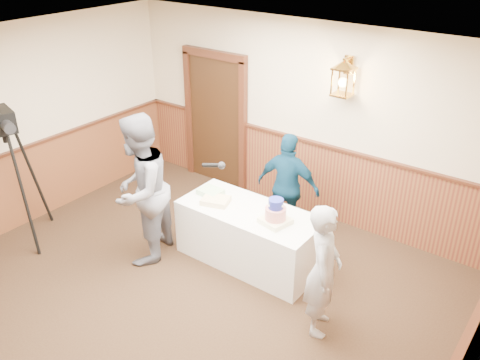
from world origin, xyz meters
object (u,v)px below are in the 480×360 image
object	(u,v)px
sheet_cake_green	(211,192)
interviewer	(140,190)
sheet_cake_yellow	(216,201)
tv_camera_rig	(16,184)
display_table	(249,236)
assistant_p	(288,187)
baker	(323,270)
tiered_cake	(276,214)

from	to	relation	value
sheet_cake_green	interviewer	distance (m)	0.92
sheet_cake_yellow	tv_camera_rig	xyz separation A→B (m)	(-2.33, -1.30, 0.06)
sheet_cake_yellow	tv_camera_rig	size ratio (longest dim) A/B	0.18
display_table	sheet_cake_yellow	world-z (taller)	sheet_cake_yellow
sheet_cake_green	assistant_p	xyz separation A→B (m)	(0.70, 0.77, -0.03)
tv_camera_rig	baker	bearing A→B (deg)	27.96
tiered_cake	assistant_p	size ratio (longest dim) A/B	0.25
sheet_cake_yellow	baker	distance (m)	1.80
tiered_cake	sheet_cake_green	size ratio (longest dim) A/B	1.24
sheet_cake_yellow	assistant_p	bearing A→B (deg)	61.01
display_table	baker	distance (m)	1.46
display_table	interviewer	bearing A→B (deg)	-147.72
tiered_cake	tv_camera_rig	size ratio (longest dim) A/B	0.20
baker	assistant_p	xyz separation A→B (m)	(-1.25, 1.34, 0.00)
sheet_cake_green	interviewer	bearing A→B (deg)	-123.58
display_table	baker	xyz separation A→B (m)	(1.31, -0.53, 0.37)
assistant_p	tv_camera_rig	distance (m)	3.60
display_table	baker	world-z (taller)	baker
sheet_cake_yellow	baker	world-z (taller)	baker
sheet_cake_green	tv_camera_rig	xyz separation A→B (m)	(-2.13, -1.44, 0.06)
baker	assistant_p	distance (m)	1.83
display_table	tiered_cake	distance (m)	0.65
interviewer	sheet_cake_yellow	bearing A→B (deg)	111.93
interviewer	baker	distance (m)	2.47
display_table	tiered_cake	xyz separation A→B (m)	(0.42, -0.06, 0.50)
assistant_p	sheet_cake_green	bearing A→B (deg)	40.02
tiered_cake	assistant_p	xyz separation A→B (m)	(-0.36, 0.87, -0.12)
tiered_cake	baker	world-z (taller)	baker
tiered_cake	interviewer	xyz separation A→B (m)	(-1.56, -0.66, 0.10)
display_table	sheet_cake_green	xyz separation A→B (m)	(-0.65, 0.03, 0.41)
sheet_cake_yellow	interviewer	world-z (taller)	interviewer
assistant_p	interviewer	bearing A→B (deg)	44.03
tiered_cake	sheet_cake_green	world-z (taller)	tiered_cake
display_table	interviewer	size ratio (longest dim) A/B	0.93
sheet_cake_yellow	interviewer	xyz separation A→B (m)	(-0.70, -0.61, 0.19)
tiered_cake	baker	distance (m)	1.01
sheet_cake_yellow	sheet_cake_green	distance (m)	0.24
interviewer	tv_camera_rig	xyz separation A→B (m)	(-1.63, -0.69, -0.13)
display_table	assistant_p	bearing A→B (deg)	85.82
sheet_cake_yellow	baker	xyz separation A→B (m)	(1.75, -0.42, -0.04)
sheet_cake_yellow	interviewer	distance (m)	0.94
tiered_cake	sheet_cake_yellow	bearing A→B (deg)	-176.79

